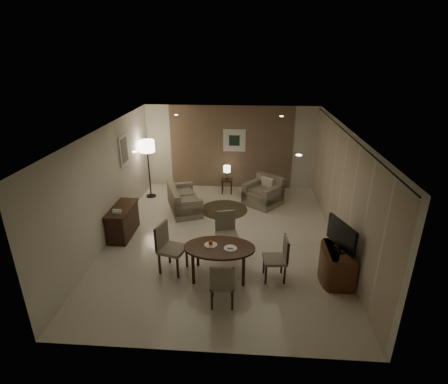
# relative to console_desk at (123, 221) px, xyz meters

# --- Properties ---
(room_shell) EXTENTS (5.50, 7.00, 2.70)m
(room_shell) POSITION_rel_console_desk_xyz_m (2.49, 0.40, 0.98)
(room_shell) COLOR beige
(room_shell) RESTS_ON ground
(taupe_accent) EXTENTS (3.96, 0.03, 2.70)m
(taupe_accent) POSITION_rel_console_desk_xyz_m (2.49, 3.48, 0.98)
(taupe_accent) COLOR #7D644D
(taupe_accent) RESTS_ON wall_back
(curtain_wall) EXTENTS (0.08, 6.70, 2.58)m
(curtain_wall) POSITION_rel_console_desk_xyz_m (5.17, 0.00, 0.95)
(curtain_wall) COLOR beige
(curtain_wall) RESTS_ON wall_right
(curtain_rod) EXTENTS (0.03, 6.80, 0.03)m
(curtain_rod) POSITION_rel_console_desk_xyz_m (5.17, 0.00, 2.27)
(curtain_rod) COLOR black
(curtain_rod) RESTS_ON wall_right
(art_back_frame) EXTENTS (0.72, 0.03, 0.72)m
(art_back_frame) POSITION_rel_console_desk_xyz_m (2.59, 3.46, 1.23)
(art_back_frame) COLOR silver
(art_back_frame) RESTS_ON wall_back
(art_back_canvas) EXTENTS (0.34, 0.01, 0.34)m
(art_back_canvas) POSITION_rel_console_desk_xyz_m (2.59, 3.44, 1.23)
(art_back_canvas) COLOR black
(art_back_canvas) RESTS_ON wall_back
(art_left_frame) EXTENTS (0.03, 0.60, 0.80)m
(art_left_frame) POSITION_rel_console_desk_xyz_m (-0.23, 1.20, 1.48)
(art_left_frame) COLOR silver
(art_left_frame) RESTS_ON wall_left
(art_left_canvas) EXTENTS (0.01, 0.46, 0.64)m
(art_left_canvas) POSITION_rel_console_desk_xyz_m (-0.21, 1.20, 1.48)
(art_left_canvas) COLOR gray
(art_left_canvas) RESTS_ON wall_left
(downlight_nl) EXTENTS (0.10, 0.10, 0.01)m
(downlight_nl) POSITION_rel_console_desk_xyz_m (1.09, -1.80, 2.31)
(downlight_nl) COLOR white
(downlight_nl) RESTS_ON ceiling
(downlight_nr) EXTENTS (0.10, 0.10, 0.01)m
(downlight_nr) POSITION_rel_console_desk_xyz_m (3.89, -1.80, 2.31)
(downlight_nr) COLOR white
(downlight_nr) RESTS_ON ceiling
(downlight_fl) EXTENTS (0.10, 0.10, 0.01)m
(downlight_fl) POSITION_rel_console_desk_xyz_m (1.09, 1.80, 2.31)
(downlight_fl) COLOR white
(downlight_fl) RESTS_ON ceiling
(downlight_fr) EXTENTS (0.10, 0.10, 0.01)m
(downlight_fr) POSITION_rel_console_desk_xyz_m (3.89, 1.80, 2.31)
(downlight_fr) COLOR white
(downlight_fr) RESTS_ON ceiling
(console_desk) EXTENTS (0.48, 1.20, 0.75)m
(console_desk) POSITION_rel_console_desk_xyz_m (0.00, 0.00, 0.00)
(console_desk) COLOR #3F2314
(console_desk) RESTS_ON floor
(telephone) EXTENTS (0.20, 0.14, 0.09)m
(telephone) POSITION_rel_console_desk_xyz_m (0.00, -0.30, 0.43)
(telephone) COLOR white
(telephone) RESTS_ON console_desk
(tv_cabinet) EXTENTS (0.48, 0.90, 0.70)m
(tv_cabinet) POSITION_rel_console_desk_xyz_m (4.89, -1.50, -0.03)
(tv_cabinet) COLOR brown
(tv_cabinet) RESTS_ON floor
(flat_tv) EXTENTS (0.36, 0.85, 0.60)m
(flat_tv) POSITION_rel_console_desk_xyz_m (4.87, -1.50, 0.65)
(flat_tv) COLOR black
(flat_tv) RESTS_ON tv_cabinet
(dining_table) EXTENTS (1.43, 0.89, 0.67)m
(dining_table) POSITION_rel_console_desk_xyz_m (2.52, -1.51, -0.04)
(dining_table) COLOR #3F2314
(dining_table) RESTS_ON floor
(chair_near) EXTENTS (0.47, 0.47, 0.91)m
(chair_near) POSITION_rel_console_desk_xyz_m (2.64, -2.35, 0.08)
(chair_near) COLOR gray
(chair_near) RESTS_ON floor
(chair_far) EXTENTS (0.58, 0.58, 0.99)m
(chair_far) POSITION_rel_console_desk_xyz_m (2.62, -0.72, 0.12)
(chair_far) COLOR gray
(chair_far) RESTS_ON floor
(chair_left) EXTENTS (0.63, 0.63, 1.04)m
(chair_left) POSITION_rel_console_desk_xyz_m (1.54, -1.41, 0.15)
(chair_left) COLOR gray
(chair_left) RESTS_ON floor
(chair_right) EXTENTS (0.48, 0.48, 0.92)m
(chair_right) POSITION_rel_console_desk_xyz_m (3.63, -1.54, 0.09)
(chair_right) COLOR gray
(chair_right) RESTS_ON floor
(plate_a) EXTENTS (0.26, 0.26, 0.02)m
(plate_a) POSITION_rel_console_desk_xyz_m (2.34, -1.46, 0.30)
(plate_a) COLOR white
(plate_a) RESTS_ON dining_table
(plate_b) EXTENTS (0.26, 0.26, 0.02)m
(plate_b) POSITION_rel_console_desk_xyz_m (2.74, -1.56, 0.30)
(plate_b) COLOR white
(plate_b) RESTS_ON dining_table
(fruit_apple) EXTENTS (0.09, 0.09, 0.09)m
(fruit_apple) POSITION_rel_console_desk_xyz_m (2.34, -1.46, 0.36)
(fruit_apple) COLOR #B94515
(fruit_apple) RESTS_ON plate_a
(napkin) EXTENTS (0.12, 0.08, 0.03)m
(napkin) POSITION_rel_console_desk_xyz_m (2.74, -1.56, 0.33)
(napkin) COLOR white
(napkin) RESTS_ON plate_b
(round_rug) EXTENTS (1.35, 1.35, 0.01)m
(round_rug) POSITION_rel_console_desk_xyz_m (2.39, 1.63, -0.37)
(round_rug) COLOR #473B27
(round_rug) RESTS_ON floor
(sofa) EXTENTS (1.70, 1.25, 0.72)m
(sofa) POSITION_rel_console_desk_xyz_m (1.25, 1.57, -0.02)
(sofa) COLOR gray
(sofa) RESTS_ON floor
(armchair) EXTENTS (1.28, 1.27, 0.83)m
(armchair) POSITION_rel_console_desk_xyz_m (3.51, 2.10, 0.04)
(armchair) COLOR gray
(armchair) RESTS_ON floor
(side_table) EXTENTS (0.36, 0.36, 0.46)m
(side_table) POSITION_rel_console_desk_xyz_m (2.39, 2.93, -0.15)
(side_table) COLOR black
(side_table) RESTS_ON floor
(table_lamp) EXTENTS (0.22, 0.22, 0.50)m
(table_lamp) POSITION_rel_console_desk_xyz_m (2.39, 2.93, 0.33)
(table_lamp) COLOR #FFEAC1
(table_lamp) RESTS_ON side_table
(floor_lamp) EXTENTS (0.46, 0.46, 1.80)m
(floor_lamp) POSITION_rel_console_desk_xyz_m (0.02, 2.46, 0.53)
(floor_lamp) COLOR #FFE5B7
(floor_lamp) RESTS_ON floor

